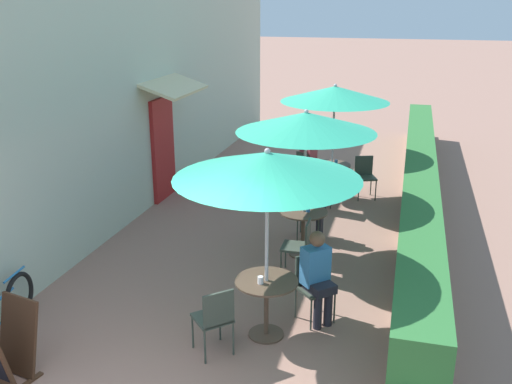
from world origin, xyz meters
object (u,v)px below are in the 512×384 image
coffee_cup_near (260,280)px  patio_umbrella_mid (306,122)px  cafe_chair_near_left (312,282)px  cafe_chair_far_right (324,186)px  cafe_chair_mid_left (300,243)px  seated_patron_mid_right (312,201)px  seated_patron_near_left (318,274)px  patio_table_mid (303,223)px  cafe_chair_far_left (306,168)px  patio_table_near (266,296)px  menu_board (3,345)px  cafe_chair_mid_right (305,209)px  patio_umbrella_near (267,166)px  patio_umbrella_far (335,94)px  coffee_cup_far (336,162)px  patio_table_far (331,174)px  cafe_chair_near_right (215,316)px  cafe_chair_far_back (365,174)px  coffee_cup_mid (308,209)px  seated_patron_far_left (310,160)px

coffee_cup_near → patio_umbrella_mid: (0.04, 2.55, 1.39)m
cafe_chair_near_left → cafe_chair_far_right: 4.04m
cafe_chair_mid_left → seated_patron_mid_right: bearing=1.6°
seated_patron_near_left → patio_table_mid: bearing=-118.3°
cafe_chair_far_left → cafe_chair_far_right: bearing=-24.0°
patio_table_near → menu_board: (-2.52, -1.60, -0.11)m
patio_table_near → cafe_chair_far_right: size_ratio=0.89×
seated_patron_near_left → cafe_chair_mid_right: bearing=-120.4°
patio_umbrella_near → menu_board: size_ratio=2.71×
patio_table_near → patio_umbrella_far: (0.04, 5.30, 1.65)m
coffee_cup_near → coffee_cup_far: (0.17, 5.42, 0.00)m
patio_table_near → seated_patron_mid_right: bearing=89.9°
patio_umbrella_mid → patio_table_mid: bearing=82.9°
patio_table_far → cafe_chair_far_right: bearing=-93.7°
cafe_chair_near_right → seated_patron_mid_right: 3.78m
cafe_chair_near_right → cafe_chair_far_left: 6.27m
seated_patron_near_left → cafe_chair_near_right: (-1.02, -1.04, -0.17)m
patio_table_far → cafe_chair_far_back: size_ratio=0.89×
seated_patron_mid_right → cafe_chair_far_left: 2.59m
patio_table_near → cafe_chair_near_left: size_ratio=0.89×
cafe_chair_near_left → coffee_cup_far: size_ratio=9.67×
cafe_chair_mid_right → menu_board: bearing=-28.3°
patio_umbrella_near → cafe_chair_mid_left: 2.42m
cafe_chair_mid_left → menu_board: bearing=140.4°
patio_table_near → cafe_chair_near_left: (0.47, 0.56, -0.03)m
patio_umbrella_mid → cafe_chair_far_right: bearing=89.9°
patio_umbrella_far → patio_table_mid: bearing=-91.1°
coffee_cup_mid → patio_table_far: (-0.02, 2.86, -0.25)m
patio_table_near → menu_board: menu_board is taller
patio_table_mid → coffee_cup_mid: coffee_cup_mid is taller
patio_umbrella_near → cafe_chair_near_right: (-0.47, -0.56, -1.68)m
patio_table_mid → cafe_chair_far_right: bearing=89.9°
cafe_chair_far_left → cafe_chair_mid_left: bearing=-41.0°
coffee_cup_mid → cafe_chair_far_back: size_ratio=0.10×
seated_patron_far_left → cafe_chair_far_right: seated_patron_far_left is taller
patio_umbrella_near → coffee_cup_mid: (0.06, 2.44, -1.39)m
patio_umbrella_near → cafe_chair_far_left: patio_umbrella_near is taller
cafe_chair_mid_right → cafe_chair_far_back: bearing=160.2°
coffee_cup_near → seated_patron_far_left: bearing=94.3°
patio_umbrella_near → cafe_chair_far_left: 5.97m
patio_umbrella_near → cafe_chair_far_back: bearing=82.9°
patio_table_mid → patio_umbrella_far: 3.29m
patio_umbrella_near → cafe_chair_mid_left: bearing=87.1°
cafe_chair_near_left → cafe_chair_mid_left: bearing=-115.9°
cafe_chair_near_right → cafe_chair_far_back: 6.29m
patio_table_mid → cafe_chair_mid_left: bearing=-82.4°
cafe_chair_mid_left → cafe_chair_far_left: 4.03m
seated_patron_far_left → seated_patron_near_left: bearing=-39.2°
cafe_chair_near_left → patio_umbrella_far: patio_umbrella_far is taller
cafe_chair_near_right → coffee_cup_near: (0.42, 0.46, 0.29)m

